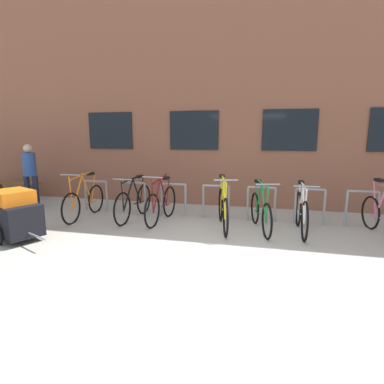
# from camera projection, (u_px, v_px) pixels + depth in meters

# --- Properties ---
(ground_plane) EXTENTS (42.00, 42.00, 0.00)m
(ground_plane) POSITION_uv_depth(u_px,v_px,m) (221.00, 249.00, 5.12)
(ground_plane) COLOR #B2ADA0
(storefront_building) EXTENTS (28.00, 7.39, 6.80)m
(storefront_building) POSITION_uv_depth(u_px,v_px,m) (250.00, 92.00, 11.07)
(storefront_building) COLOR brown
(storefront_building) RESTS_ON ground
(bike_rack) EXTENTS (6.63, 0.05, 0.78)m
(bike_rack) POSITION_uv_depth(u_px,v_px,m) (216.00, 198.00, 6.94)
(bike_rack) COLOR gray
(bike_rack) RESTS_ON ground
(bicycle_green) EXTENTS (0.56, 1.66, 1.03)m
(bicycle_green) POSITION_uv_depth(u_px,v_px,m) (260.00, 211.00, 6.11)
(bicycle_green) COLOR black
(bicycle_green) RESTS_ON ground
(bicycle_white) EXTENTS (0.44, 1.73, 1.01)m
(bicycle_white) POSITION_uv_depth(u_px,v_px,m) (301.00, 212.00, 5.96)
(bicycle_white) COLOR black
(bicycle_white) RESTS_ON ground
(bicycle_yellow) EXTENTS (0.56, 1.80, 1.09)m
(bicycle_yellow) POSITION_uv_depth(u_px,v_px,m) (223.00, 208.00, 6.28)
(bicycle_yellow) COLOR black
(bicycle_yellow) RESTS_ON ground
(bicycle_maroon) EXTENTS (0.44, 1.67, 1.07)m
(bicycle_maroon) POSITION_uv_depth(u_px,v_px,m) (161.00, 204.00, 6.72)
(bicycle_maroon) COLOR black
(bicycle_maroon) RESTS_ON ground
(bicycle_black) EXTENTS (0.44, 1.77, 1.00)m
(bicycle_black) POSITION_uv_depth(u_px,v_px,m) (134.00, 202.00, 6.93)
(bicycle_black) COLOR black
(bicycle_black) RESTS_ON ground
(bicycle_orange) EXTENTS (0.44, 1.74, 1.08)m
(bicycle_orange) POSITION_uv_depth(u_px,v_px,m) (84.00, 201.00, 7.04)
(bicycle_orange) COLOR black
(bicycle_orange) RESTS_ON ground
(bicycle_pink) EXTENTS (0.47, 1.62, 1.07)m
(bicycle_pink) POSITION_uv_depth(u_px,v_px,m) (384.00, 216.00, 5.75)
(bicycle_pink) COLOR black
(bicycle_pink) RESTS_ON ground
(bike_trailer) EXTENTS (1.45, 0.92, 0.92)m
(bike_trailer) POSITION_uv_depth(u_px,v_px,m) (16.00, 215.00, 5.54)
(bike_trailer) COLOR black
(bike_trailer) RESTS_ON ground
(wooden_bench) EXTENTS (1.55, 0.40, 0.50)m
(wooden_bench) POSITION_uv_depth(u_px,v_px,m) (14.00, 187.00, 9.10)
(wooden_bench) COLOR brown
(wooden_bench) RESTS_ON ground
(person_browsing) EXTENTS (0.35, 0.32, 1.64)m
(person_browsing) POSITION_uv_depth(u_px,v_px,m) (30.00, 171.00, 7.97)
(person_browsing) COLOR #1E2338
(person_browsing) RESTS_ON ground
(backpack) EXTENTS (0.30, 0.22, 0.44)m
(backpack) POSITION_uv_depth(u_px,v_px,m) (23.00, 201.00, 7.79)
(backpack) COLOR #1E4C1E
(backpack) RESTS_ON ground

